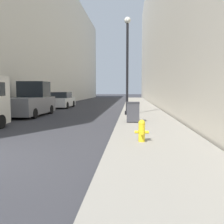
{
  "coord_description": "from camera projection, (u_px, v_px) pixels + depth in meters",
  "views": [
    {
      "loc": [
        4.39,
        -5.51,
        1.76
      ],
      "look_at": [
        2.73,
        16.43,
        -0.19
      ],
      "focal_mm": 40.0,
      "sensor_mm": 36.0,
      "label": 1
    }
  ],
  "objects": [
    {
      "name": "pickup_truck",
      "position": [
        31.0,
        102.0,
        17.04
      ],
      "size": [
        2.11,
        5.07,
        2.35
      ],
      "color": "slate",
      "rests_on": "ground"
    },
    {
      "name": "building_right_stone",
      "position": [
        203.0,
        23.0,
        29.94
      ],
      "size": [
        12.0,
        60.0,
        19.52
      ],
      "color": "beige",
      "rests_on": "ground"
    },
    {
      "name": "lamppost",
      "position": [
        127.0,
        59.0,
        16.05
      ],
      "size": [
        0.41,
        0.41,
        6.25
      ],
      "color": "black",
      "rests_on": "sidewalk_right"
    },
    {
      "name": "parked_sedan_near",
      "position": [
        61.0,
        100.0,
        24.7
      ],
      "size": [
        1.99,
        4.24,
        1.55
      ],
      "color": "silver",
      "rests_on": "ground"
    },
    {
      "name": "fire_hydrant",
      "position": [
        142.0,
        130.0,
        7.81
      ],
      "size": [
        0.45,
        0.33,
        0.69
      ],
      "color": "yellow",
      "rests_on": "sidewalk_right"
    },
    {
      "name": "sidewalk_right",
      "position": [
        140.0,
        108.0,
        23.43
      ],
      "size": [
        3.15,
        60.0,
        0.14
      ],
      "color": "gray",
      "rests_on": "ground"
    },
    {
      "name": "trash_bin",
      "position": [
        133.0,
        112.0,
        12.59
      ],
      "size": [
        0.64,
        0.71,
        1.02
      ],
      "color": "#3D3D42",
      "rests_on": "sidewalk_right"
    },
    {
      "name": "building_left_glass",
      "position": [
        16.0,
        39.0,
        31.82
      ],
      "size": [
        12.0,
        60.0,
        16.48
      ],
      "color": "beige",
      "rests_on": "ground"
    }
  ]
}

